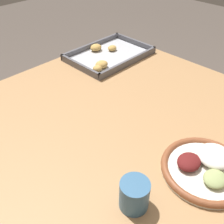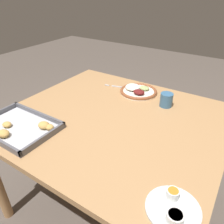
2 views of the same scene
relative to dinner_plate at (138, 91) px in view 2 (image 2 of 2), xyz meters
The scene contains 7 objects.
ground_plane 0.81m from the dinner_plate, 94.37° to the left, with size 8.00×8.00×0.00m, color #564C44.
dining_table 0.37m from the dinner_plate, 94.37° to the left, with size 1.16×1.05×0.71m.
dinner_plate is the anchor object (origin of this frame).
fork 0.14m from the dinner_plate, ahead, with size 0.21×0.06×0.00m.
saucer_plate 0.88m from the dinner_plate, 124.60° to the left, with size 0.18×0.18×0.04m.
baking_tray 0.77m from the dinner_plate, 66.36° to the left, with size 0.39×0.27×0.04m.
drinking_cup 0.24m from the dinner_plate, 161.78° to the left, with size 0.07×0.07×0.08m.
Camera 2 is at (-0.55, 0.85, 1.35)m, focal length 35.00 mm.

